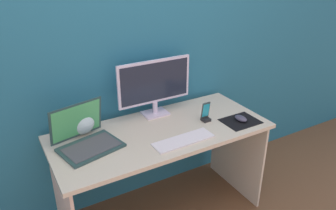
{
  "coord_description": "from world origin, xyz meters",
  "views": [
    {
      "loc": [
        -0.91,
        -1.68,
        1.8
      ],
      "look_at": [
        0.04,
        -0.02,
        0.91
      ],
      "focal_mm": 35.13,
      "sensor_mm": 36.0,
      "label": 1
    }
  ],
  "objects": [
    {
      "name": "desk",
      "position": [
        0.0,
        0.0,
        0.58
      ],
      "size": [
        1.45,
        0.64,
        0.73
      ],
      "color": "beige",
      "rests_on": "ground_plane"
    },
    {
      "name": "monitor",
      "position": [
        0.08,
        0.23,
        0.96
      ],
      "size": [
        0.55,
        0.14,
        0.41
      ],
      "color": "silver",
      "rests_on": "desk"
    },
    {
      "name": "wall_back",
      "position": [
        0.0,
        0.38,
        1.25
      ],
      "size": [
        6.0,
        0.04,
        2.5
      ],
      "primitive_type": "cube",
      "color": "#256986",
      "rests_on": "ground_plane"
    },
    {
      "name": "phone_in_dock",
      "position": [
        0.33,
        -0.03,
        0.78
      ],
      "size": [
        0.06,
        0.05,
        0.14
      ],
      "color": "black",
      "rests_on": "desk"
    },
    {
      "name": "laptop",
      "position": [
        -0.49,
        0.06,
        0.78
      ],
      "size": [
        0.41,
        0.36,
        0.25
      ],
      "color": "#274343",
      "rests_on": "desk"
    },
    {
      "name": "fishbowl",
      "position": [
        -0.47,
        0.23,
        0.81
      ],
      "size": [
        0.17,
        0.17,
        0.17
      ],
      "primitive_type": "sphere",
      "color": "silver",
      "rests_on": "desk"
    },
    {
      "name": "keyboard_external",
      "position": [
        0.06,
        -0.19,
        0.73
      ],
      "size": [
        0.4,
        0.14,
        0.01
      ],
      "primitive_type": "cube",
      "rotation": [
        0.0,
        0.0,
        0.02
      ],
      "color": "white",
      "rests_on": "desk"
    },
    {
      "name": "mousepad",
      "position": [
        0.54,
        -0.17,
        0.73
      ],
      "size": [
        0.25,
        0.2,
        0.0
      ],
      "primitive_type": "cube",
      "color": "black",
      "rests_on": "desk"
    },
    {
      "name": "mouse",
      "position": [
        0.54,
        -0.16,
        0.75
      ],
      "size": [
        0.07,
        0.1,
        0.04
      ],
      "primitive_type": "ellipsoid",
      "rotation": [
        0.0,
        0.0,
        0.08
      ],
      "color": "#454056",
      "rests_on": "mousepad"
    }
  ]
}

